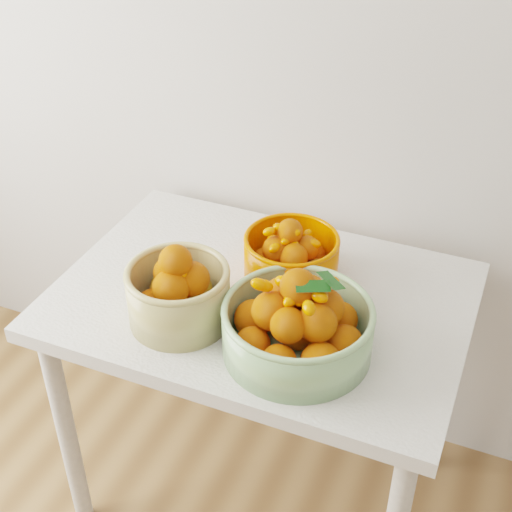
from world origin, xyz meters
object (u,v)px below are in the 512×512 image
(bowl_green, at_px, (298,325))
(bowl_orange, at_px, (291,257))
(bowl_cream, at_px, (178,293))
(table, at_px, (261,324))

(bowl_green, height_order, bowl_orange, bowl_green)
(bowl_orange, bearing_deg, bowl_green, -66.45)
(bowl_orange, bearing_deg, bowl_cream, -126.78)
(table, distance_m, bowl_orange, 0.19)
(bowl_cream, distance_m, bowl_green, 0.29)
(table, bearing_deg, bowl_cream, -131.04)
(table, height_order, bowl_green, bowl_green)
(bowl_green, xyz_separation_m, bowl_orange, (-0.11, 0.24, -0.01))
(bowl_cream, height_order, bowl_green, bowl_green)
(table, xyz_separation_m, bowl_green, (0.15, -0.16, 0.17))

